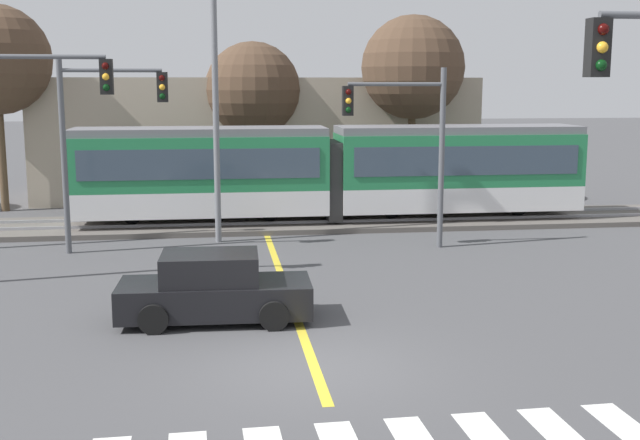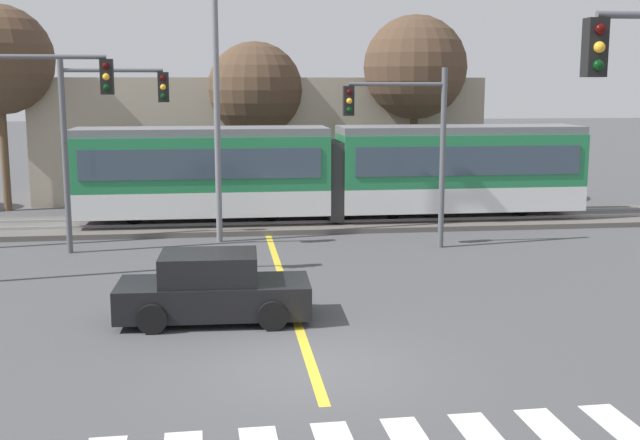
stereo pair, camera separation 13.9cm
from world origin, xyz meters
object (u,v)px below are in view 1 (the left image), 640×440
bare_tree_east (253,90)px  bare_tree_far_east (413,68)px  sedan_crossing (214,290)px  street_lamp_centre (220,75)px  traffic_light_mid_left (4,123)px  traffic_light_far_left (99,125)px  traffic_light_far_right (408,132)px  light_rail_tram (331,169)px

bare_tree_east → bare_tree_far_east: bearing=-11.3°
sedan_crossing → street_lamp_centre: size_ratio=0.44×
bare_tree_east → bare_tree_far_east: bare_tree_far_east is taller
traffic_light_mid_left → traffic_light_far_left: 4.08m
street_lamp_centre → bare_tree_east: bearing=80.4°
traffic_light_mid_left → street_lamp_centre: bearing=41.2°
traffic_light_far_left → traffic_light_far_right: traffic_light_far_left is taller
traffic_light_far_left → traffic_light_far_right: (9.41, -0.61, -0.24)m
bare_tree_east → street_lamp_centre: bearing=-99.6°
light_rail_tram → bare_tree_east: size_ratio=2.67×
sedan_crossing → traffic_light_far_left: traffic_light_far_left is taller
street_lamp_centre → bare_tree_far_east: bearing=42.0°
light_rail_tram → bare_tree_east: bare_tree_east is taller
traffic_light_far_left → traffic_light_far_right: 9.43m
bare_tree_east → traffic_light_far_left: bearing=-117.5°
sedan_crossing → street_lamp_centre: street_lamp_centre is taller
sedan_crossing → bare_tree_east: size_ratio=0.61×
bare_tree_far_east → street_lamp_centre: bearing=-138.0°
traffic_light_far_right → street_lamp_centre: 6.26m
bare_tree_east → bare_tree_far_east: 6.88m
traffic_light_far_left → bare_tree_east: size_ratio=0.86×
bare_tree_far_east → traffic_light_far_left: bearing=-144.2°
sedan_crossing → street_lamp_centre: 10.11m
sedan_crossing → traffic_light_mid_left: size_ratio=0.68×
sedan_crossing → traffic_light_far_left: size_ratio=0.71×
light_rail_tram → traffic_light_far_right: size_ratio=3.27×
traffic_light_far_left → traffic_light_far_right: size_ratio=1.05×
bare_tree_east → bare_tree_far_east: (6.68, -1.34, 0.94)m
traffic_light_far_left → traffic_light_far_right: bearing=-3.7°
traffic_light_mid_left → traffic_light_far_left: size_ratio=1.05×
traffic_light_far_right → bare_tree_far_east: (2.42, 9.16, 2.13)m
traffic_light_far_left → street_lamp_centre: 4.15m
traffic_light_mid_left → traffic_light_far_left: bearing=63.1°
sedan_crossing → traffic_light_far_left: bearing=113.5°
light_rail_tram → traffic_light_far_left: traffic_light_far_left is taller
sedan_crossing → traffic_light_mid_left: (-5.21, 4.10, 3.47)m
traffic_light_mid_left → bare_tree_far_east: 18.39m
traffic_light_far_right → traffic_light_far_left: bearing=176.3°
traffic_light_far_left → street_lamp_centre: bearing=18.1°
traffic_light_far_right → bare_tree_far_east: bearing=75.2°
street_lamp_centre → bare_tree_east: 8.82m
light_rail_tram → bare_tree_far_east: 7.21m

